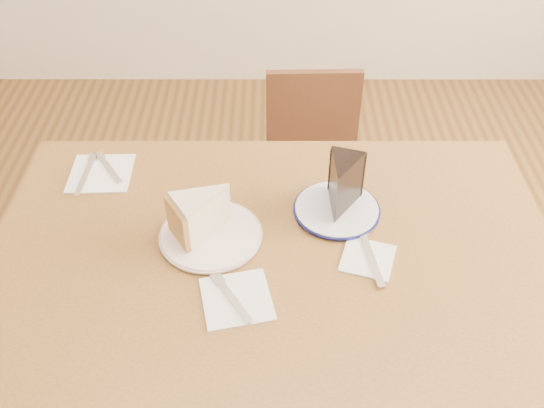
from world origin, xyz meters
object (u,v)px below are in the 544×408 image
at_px(plate_cream, 211,235).
at_px(plate_navy, 337,210).
at_px(chair_far, 313,175).
at_px(carrot_cake, 205,213).
at_px(table, 273,285).
at_px(chocolate_cake, 341,188).

xyz_separation_m(plate_cream, plate_navy, (0.28, 0.08, 0.00)).
relative_size(chair_far, plate_navy, 3.91).
distance_m(plate_cream, plate_navy, 0.29).
height_order(plate_navy, carrot_cake, carrot_cake).
xyz_separation_m(plate_navy, carrot_cake, (-0.29, -0.07, 0.05)).
height_order(table, chair_far, table).
bearing_deg(chocolate_cake, carrot_cake, 29.97).
height_order(chair_far, plate_navy, plate_navy).
distance_m(plate_cream, carrot_cake, 0.05).
bearing_deg(carrot_cake, chair_far, 123.99).
bearing_deg(chair_far, carrot_cake, 64.36).
bearing_deg(chocolate_cake, table, 58.58).
height_order(plate_navy, chocolate_cake, chocolate_cake).
relative_size(table, chocolate_cake, 10.72).
relative_size(plate_cream, chocolate_cake, 1.89).
xyz_separation_m(table, carrot_cake, (-0.14, 0.06, 0.15)).
bearing_deg(table, chocolate_cake, 41.51).
bearing_deg(plate_navy, chair_far, 90.93).
xyz_separation_m(plate_cream, chocolate_cake, (0.28, 0.08, 0.06)).
height_order(chair_far, chocolate_cake, chocolate_cake).
relative_size(chair_far, carrot_cake, 6.04).
bearing_deg(chair_far, plate_cream, 65.63).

